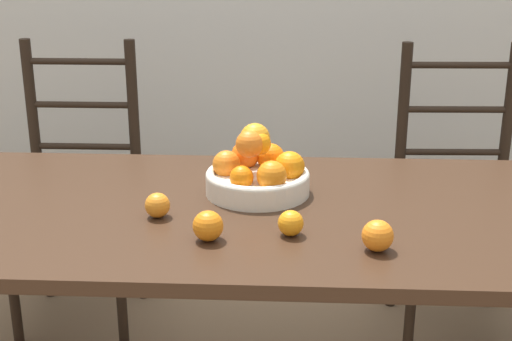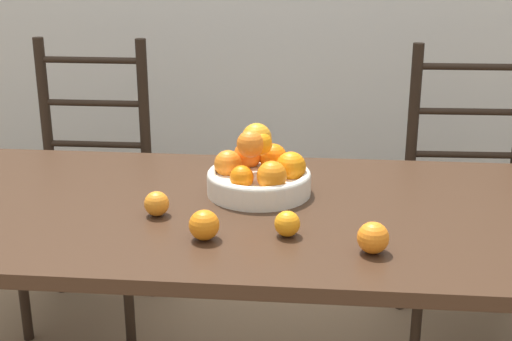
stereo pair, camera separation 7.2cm
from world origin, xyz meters
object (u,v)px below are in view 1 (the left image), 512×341
orange_loose_1 (291,223)px  orange_loose_0 (157,205)px  orange_loose_2 (378,236)px  orange_loose_3 (208,226)px  chair_right (458,204)px  fruit_bowl (258,172)px  chair_left (79,197)px

orange_loose_1 → orange_loose_0: bearing=164.4°
orange_loose_2 → orange_loose_3: 0.38m
orange_loose_3 → chair_right: bearing=49.6°
chair_right → fruit_bowl: bearing=-140.4°
orange_loose_1 → orange_loose_3: bearing=-168.7°
fruit_bowl → orange_loose_0: bearing=-142.8°
fruit_bowl → chair_right: (0.68, 0.61, -0.32)m
orange_loose_0 → chair_right: (0.92, 0.79, -0.29)m
orange_loose_1 → orange_loose_2: bearing=-20.7°
orange_loose_2 → orange_loose_3: size_ratio=1.00×
orange_loose_1 → orange_loose_3: size_ratio=0.85×
orange_loose_0 → orange_loose_2: 0.54m
orange_loose_1 → fruit_bowl: bearing=108.2°
chair_left → orange_loose_0: bearing=-60.9°
orange_loose_1 → chair_right: chair_right is taller
fruit_bowl → orange_loose_2: bearing=-50.8°
fruit_bowl → chair_left: chair_left is taller
fruit_bowl → orange_loose_1: bearing=-71.8°
orange_loose_2 → chair_left: 1.39m
orange_loose_0 → orange_loose_2: (0.52, -0.16, 0.00)m
orange_loose_0 → chair_right: size_ratio=0.06×
orange_loose_0 → orange_loose_2: bearing=-17.5°
orange_loose_0 → chair_left: chair_left is taller
orange_loose_2 → chair_right: chair_right is taller
chair_left → orange_loose_2: bearing=-45.1°
orange_loose_2 → orange_loose_0: bearing=162.5°
orange_loose_1 → orange_loose_3: orange_loose_3 is taller
orange_loose_2 → orange_loose_3: bearing=174.8°
fruit_bowl → orange_loose_2: size_ratio=3.92×
fruit_bowl → orange_loose_3: bearing=-107.6°
fruit_bowl → chair_right: chair_right is taller
orange_loose_2 → orange_loose_1: bearing=159.3°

